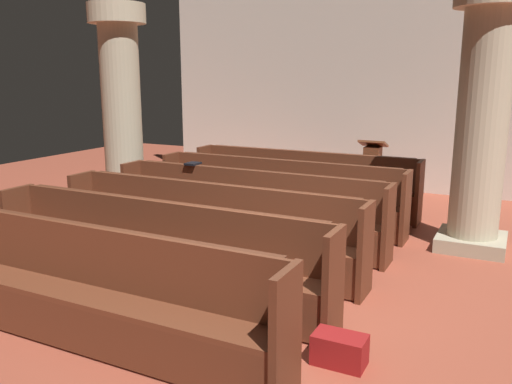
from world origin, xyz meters
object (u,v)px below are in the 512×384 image
Objects in this scene: lectern at (372,174)px; hymn_book at (193,164)px; pew_row_4 at (154,249)px; kneeler_box_red at (340,350)px; pew_row_0 at (303,180)px; pew_row_2 at (247,206)px; pillar_aisle_side at (483,116)px; pillar_far_side at (122,106)px; pew_row_1 at (278,192)px; pew_row_3 at (207,225)px; pew_row_5 at (80,284)px.

lectern is 4.99× the size of hymn_book.
lectern is (0.80, 5.34, -0.06)m from pew_row_4.
pew_row_0 is at bearing 115.23° from kneeler_box_red.
pew_row_2 is 9.28× the size of kneeler_box_red.
pillar_aisle_side reaches higher than pew_row_0.
pillar_far_side is 4.52m from lectern.
pillar_far_side is (-2.66, 2.71, 1.20)m from pew_row_4.
hymn_book reaches higher than pew_row_0.
lectern is at bearing 59.67° from pew_row_0.
pillar_far_side reaches higher than pew_row_1.
pillar_aisle_side is at bearing 2.62° from pew_row_1.
kneeler_box_red is (3.01, -2.55, -0.86)m from hymn_book.
pew_row_1 is at bearing 40.50° from hymn_book.
lectern is at bearing 71.31° from pew_row_1.
hymn_book is at bearing 129.11° from pew_row_3.
pillar_aisle_side is 1.00× the size of pillar_far_side.
lectern is at bearing 79.60° from pew_row_3.
pew_row_2 is at bearing -103.38° from lectern.
pew_row_2 is at bearing 90.00° from pew_row_5.
pew_row_5 is at bearing -123.40° from pillar_aisle_side.
pew_row_2 is at bearing -10.65° from hymn_book.
pew_row_0 is 1.16× the size of pillar_far_side.
pew_row_3 and pew_row_4 have the same top height.
lectern is (0.80, 2.36, -0.06)m from pew_row_1.
pillar_far_side is at bearing 146.72° from kneeler_box_red.
lectern is (0.80, 1.36, -0.06)m from pew_row_0.
pillar_far_side is at bearing 134.42° from pew_row_4.
pew_row_3 is 17.55× the size of hymn_book.
kneeler_box_red is (2.05, -2.37, -0.39)m from pew_row_2.
pew_row_0 is 9.28× the size of kneeler_box_red.
pew_row_5 is 4.71m from pillar_far_side.
pew_row_3 reaches higher than kneeler_box_red.
hymn_book is at bearing -118.90° from lectern.
pew_row_0 is 1.00× the size of pew_row_5.
pew_row_2 is 1.16× the size of pillar_aisle_side.
pew_row_1 is at bearing -177.38° from pillar_aisle_side.
pew_row_3 is 0.99m from pew_row_4.
pew_row_1 is 2.49m from lectern.
pew_row_2 is 3.16m from kneeler_box_red.
pew_row_5 is at bearing -90.00° from pew_row_1.
pillar_far_side is (-2.66, 0.72, 1.20)m from pew_row_2.
hymn_book reaches higher than pew_row_5.
pew_row_4 is 5.40m from lectern.
pillar_aisle_side is at bearing -17.84° from pew_row_0.
pillar_aisle_side is at bearing 79.45° from kneeler_box_red.
pillar_aisle_side is at bearing -49.51° from lectern.
pew_row_5 is 6.39m from lectern.
pillar_aisle_side is at bearing 56.60° from pew_row_5.
pillar_far_side is at bearing 164.83° from pew_row_2.
pew_row_4 is 9.28× the size of kneeler_box_red.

